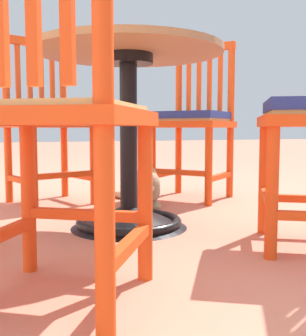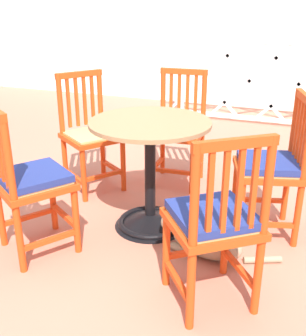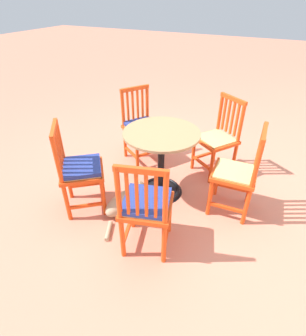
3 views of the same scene
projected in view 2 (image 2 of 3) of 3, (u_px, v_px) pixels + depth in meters
ground_plane at (119, 237)px, 2.71m from camera, size 24.00×24.00×0.00m
building_wall_backdrop at (242, 0)px, 5.54m from camera, size 10.00×0.20×2.80m
lattice_fence_panel at (274, 82)px, 4.92m from camera, size 2.62×0.06×1.02m
cafe_table at (150, 187)px, 2.75m from camera, size 0.76×0.76×0.73m
orange_chair_near_fence at (272, 168)px, 2.62m from camera, size 0.50×0.50×0.91m
orange_chair_tucked_in at (178, 132)px, 3.37m from camera, size 0.42×0.42×0.91m
orange_chair_by_planter at (91, 136)px, 3.27m from camera, size 0.56×0.56×0.91m
orange_chair_at_corner at (30, 182)px, 2.42m from camera, size 0.55×0.55×0.91m
orange_chair_facing_out at (214, 223)px, 1.98m from camera, size 0.56×0.56×0.91m
tabby_cat at (201, 239)px, 2.51m from camera, size 0.75×0.28×0.23m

